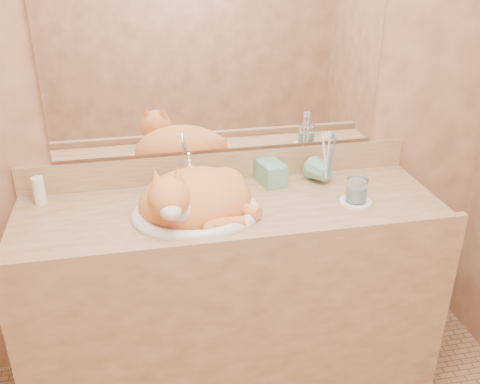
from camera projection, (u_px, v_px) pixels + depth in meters
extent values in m
cube|color=#8C5B3F|center=(218.00, 84.00, 2.06)|extent=(2.40, 0.02, 2.50)
cube|color=white|center=(217.00, 48.00, 1.99)|extent=(1.30, 0.02, 0.80)
imported|color=#67A588|center=(279.00, 167.00, 2.10)|extent=(0.11, 0.11, 0.20)
imported|color=#67A588|center=(327.00, 176.00, 2.15)|extent=(0.13, 0.13, 0.09)
cylinder|color=white|center=(355.00, 202.00, 2.03)|extent=(0.12, 0.12, 0.01)
cylinder|color=silver|center=(357.00, 190.00, 2.01)|extent=(0.08, 0.08, 0.09)
cylinder|color=white|center=(39.00, 191.00, 2.01)|extent=(0.04, 0.04, 0.11)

